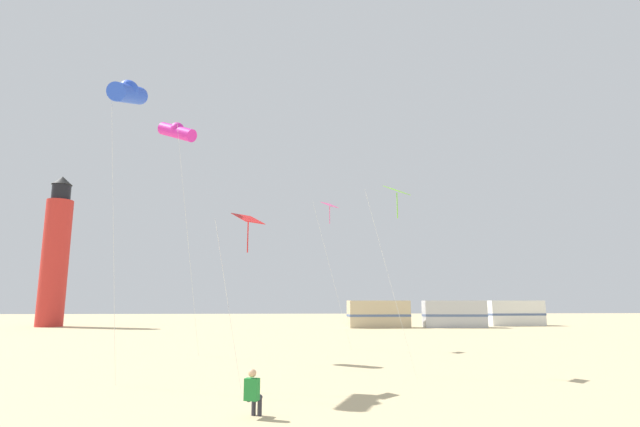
% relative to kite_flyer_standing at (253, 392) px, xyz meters
% --- Properties ---
extents(kite_flyer_standing, '(0.44, 0.56, 1.16)m').
position_rel_kite_flyer_standing_xyz_m(kite_flyer_standing, '(0.00, 0.00, 0.00)').
color(kite_flyer_standing, '#238438').
rests_on(kite_flyer_standing, ground).
extents(kite_diamond_scarlet, '(1.78, 1.78, 5.86)m').
position_rel_kite_flyer_standing_xyz_m(kite_diamond_scarlet, '(-0.66, 4.51, 4.85)').
color(kite_diamond_scarlet, silver).
rests_on(kite_diamond_scarlet, ground).
extents(kite_diamond_rainbow, '(2.28, 1.76, 8.94)m').
position_rel_kite_flyer_standing_xyz_m(kite_diamond_rainbow, '(3.26, 17.48, 7.78)').
color(kite_diamond_rainbow, silver).
rests_on(kite_diamond_rainbow, ground).
extents(kite_tube_blue, '(0.92, 2.52, 11.33)m').
position_rel_kite_flyer_standing_xyz_m(kite_tube_blue, '(-5.39, 5.38, 10.02)').
color(kite_tube_blue, silver).
rests_on(kite_tube_blue, ground).
extents(kite_tube_magenta, '(2.86, 2.59, 12.65)m').
position_rel_kite_flyer_standing_xyz_m(kite_tube_magenta, '(-5.44, 13.41, 11.33)').
color(kite_tube_magenta, silver).
rests_on(kite_tube_magenta, ground).
extents(kite_diamond_lime, '(2.03, 2.03, 7.62)m').
position_rel_kite_flyer_standing_xyz_m(kite_diamond_lime, '(5.31, 7.44, 6.54)').
color(kite_diamond_lime, silver).
rests_on(kite_diamond_lime, ground).
extents(lighthouse_distant, '(2.80, 2.80, 16.80)m').
position_rel_kite_flyer_standing_xyz_m(lighthouse_distant, '(-25.38, 43.44, 7.22)').
color(lighthouse_distant, red).
rests_on(lighthouse_distant, ground).
extents(rv_van_tan, '(6.54, 2.63, 2.80)m').
position_rel_kite_flyer_standing_xyz_m(rv_van_tan, '(10.09, 39.65, 0.78)').
color(rv_van_tan, '#C6B28C').
rests_on(rv_van_tan, ground).
extents(rv_van_silver, '(6.61, 2.86, 2.80)m').
position_rel_kite_flyer_standing_xyz_m(rv_van_silver, '(18.13, 39.38, 0.78)').
color(rv_van_silver, '#B7BABF').
rests_on(rv_van_silver, ground).
extents(rv_van_white, '(6.61, 2.87, 2.80)m').
position_rel_kite_flyer_standing_xyz_m(rv_van_white, '(26.24, 42.86, 0.78)').
color(rv_van_white, white).
rests_on(rv_van_white, ground).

